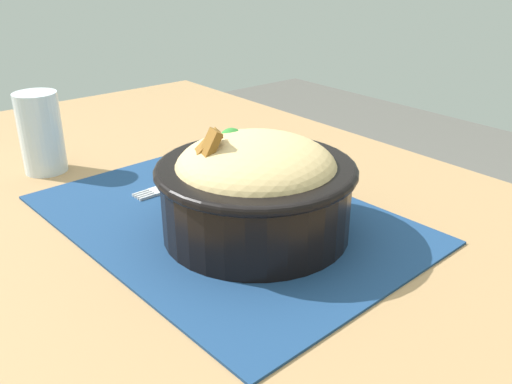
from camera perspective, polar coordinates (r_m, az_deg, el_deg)
table at (r=0.71m, az=-4.74°, el=-7.76°), size 1.29×0.76×0.77m
placemat at (r=0.66m, az=-3.35°, el=-2.77°), size 0.47×0.34×0.00m
bowl at (r=0.60m, az=-0.02°, el=0.68°), size 0.22×0.22×0.13m
fork at (r=0.74m, az=-8.77°, el=0.62°), size 0.02×0.12×0.00m
drinking_glass at (r=0.84m, az=-21.50°, el=5.29°), size 0.06×0.06×0.12m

